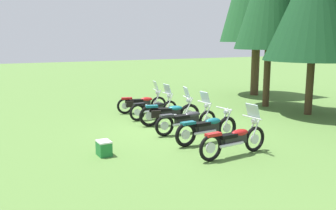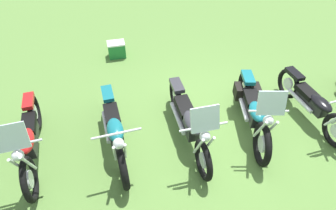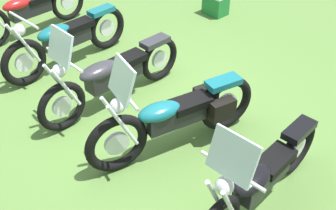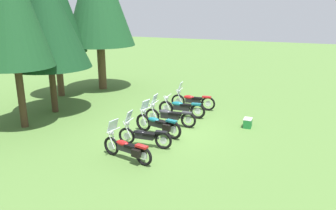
# 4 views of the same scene
# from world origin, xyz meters

# --- Properties ---
(ground_plane) EXTENTS (80.00, 80.00, 0.00)m
(ground_plane) POSITION_xyz_m (0.00, 0.00, 0.00)
(ground_plane) COLOR #547A38
(motorcycle_0) EXTENTS (0.80, 2.11, 1.35)m
(motorcycle_0) POSITION_xyz_m (-3.20, 0.01, 0.45)
(motorcycle_0) COLOR black
(motorcycle_0) RESTS_ON ground_plane
(motorcycle_1) EXTENTS (0.67, 2.14, 1.34)m
(motorcycle_1) POSITION_xyz_m (-1.92, 0.04, 0.45)
(motorcycle_1) COLOR black
(motorcycle_1) RESTS_ON ground_plane
(motorcycle_2) EXTENTS (0.84, 2.25, 1.39)m
(motorcycle_2) POSITION_xyz_m (-0.66, 0.02, 0.48)
(motorcycle_2) COLOR black
(motorcycle_2) RESTS_ON ground_plane
(motorcycle_3) EXTENTS (0.77, 2.39, 1.36)m
(motorcycle_3) POSITION_xyz_m (0.60, 0.07, 0.47)
(motorcycle_3) COLOR black
(motorcycle_3) RESTS_ON ground_plane
(motorcycle_4) EXTENTS (0.74, 2.30, 1.02)m
(motorcycle_4) POSITION_xyz_m (1.92, -0.00, 0.46)
(motorcycle_4) COLOR black
(motorcycle_4) RESTS_ON ground_plane
(motorcycle_5) EXTENTS (0.72, 2.29, 1.37)m
(motorcycle_5) POSITION_xyz_m (3.33, -0.06, 0.48)
(motorcycle_5) COLOR black
(motorcycle_5) RESTS_ON ground_plane
(pine_tree_1) EXTENTS (3.12, 3.12, 7.89)m
(pine_tree_1) POSITION_xyz_m (-2.02, 5.84, 5.26)
(pine_tree_1) COLOR #42301E
(pine_tree_1) RESTS_ON ground_plane
(pine_tree_2) EXTENTS (3.92, 3.92, 6.88)m
(pine_tree_2) POSITION_xyz_m (0.24, 6.11, 4.55)
(pine_tree_2) COLOR #42301E
(pine_tree_2) RESTS_ON ground_plane
(pine_tree_3) EXTENTS (3.33, 3.33, 7.96)m
(pine_tree_3) POSITION_xyz_m (2.93, 7.95, 5.25)
(pine_tree_3) COLOR brown
(pine_tree_3) RESTS_ON ground_plane
(picnic_cooler) EXTENTS (0.46, 0.35, 0.41)m
(picnic_cooler) POSITION_xyz_m (1.68, -3.18, 0.21)
(picnic_cooler) COLOR #1E7233
(picnic_cooler) RESTS_ON ground_plane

